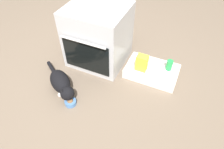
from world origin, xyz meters
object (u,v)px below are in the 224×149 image
cat (61,83)px  snack_bag (142,63)px  pantry_cabinet (152,71)px  soda_can (169,65)px  oven (98,36)px  food_bowl (70,102)px

cat → snack_bag: bearing=73.3°
pantry_cabinet → soda_can: size_ratio=4.75×
oven → snack_bag: oven is taller
pantry_cabinet → snack_bag: snack_bag is taller
oven → food_bowl: oven is taller
oven → pantry_cabinet: (0.67, -0.01, -0.29)m
snack_bag → oven: bearing=172.0°
oven → food_bowl: bearing=-86.1°
food_bowl → cat: 0.22m
food_bowl → cat: bearing=145.5°
oven → pantry_cabinet: size_ratio=1.20×
cat → soda_can: (0.96, 0.67, 0.06)m
pantry_cabinet → snack_bag: size_ratio=3.17×
oven → soda_can: size_ratio=5.70×
oven → snack_bag: 0.58m
pantry_cabinet → cat: cat is taller
soda_can → cat: bearing=-145.1°
snack_bag → cat: bearing=-141.2°
oven → pantry_cabinet: oven is taller
oven → soda_can: 0.85m
soda_can → snack_bag: bearing=-156.4°
pantry_cabinet → food_bowl: 0.96m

